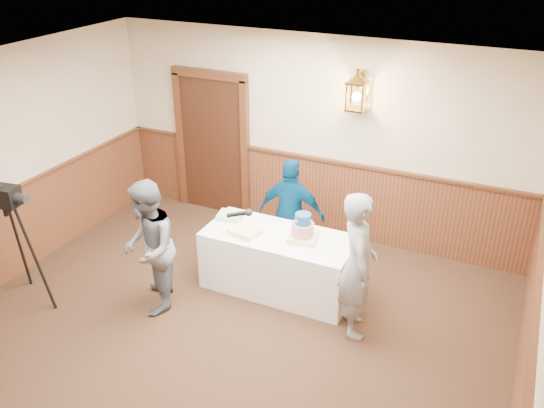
% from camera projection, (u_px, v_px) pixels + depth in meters
% --- Properties ---
extents(ground, '(7.00, 7.00, 0.00)m').
position_uv_depth(ground, '(182.00, 384.00, 5.65)').
color(ground, black).
rests_on(ground, ground).
extents(room_shell, '(6.02, 7.02, 2.81)m').
position_uv_depth(room_shell, '(192.00, 227.00, 5.36)').
color(room_shell, '#BEAC8F').
rests_on(room_shell, ground).
extents(display_table, '(1.80, 0.80, 0.75)m').
position_uv_depth(display_table, '(279.00, 262.00, 6.95)').
color(display_table, white).
rests_on(display_table, ground).
extents(tiered_cake, '(0.38, 0.38, 0.34)m').
position_uv_depth(tiered_cake, '(303.00, 230.00, 6.63)').
color(tiered_cake, beige).
rests_on(tiered_cake, display_table).
extents(sheet_cake_yellow, '(0.38, 0.32, 0.07)m').
position_uv_depth(sheet_cake_yellow, '(244.00, 232.00, 6.78)').
color(sheet_cake_yellow, '#E5E589').
rests_on(sheet_cake_yellow, display_table).
extents(sheet_cake_green, '(0.34, 0.29, 0.07)m').
position_uv_depth(sheet_cake_green, '(230.00, 216.00, 7.14)').
color(sheet_cake_green, '#87BF87').
rests_on(sheet_cake_green, display_table).
extents(interviewer, '(1.54, 0.97, 1.59)m').
position_uv_depth(interviewer, '(149.00, 248.00, 6.43)').
color(interviewer, slate).
rests_on(interviewer, ground).
extents(baker, '(0.62, 0.72, 1.67)m').
position_uv_depth(baker, '(357.00, 265.00, 6.04)').
color(baker, gray).
rests_on(baker, ground).
extents(assistant_p, '(0.89, 0.44, 1.47)m').
position_uv_depth(assistant_p, '(291.00, 214.00, 7.30)').
color(assistant_p, '#022E51').
rests_on(assistant_p, ground).
extents(tv_camera_rig, '(0.60, 0.56, 1.52)m').
position_uv_depth(tv_camera_rig, '(16.00, 253.00, 6.54)').
color(tv_camera_rig, black).
rests_on(tv_camera_rig, ground).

